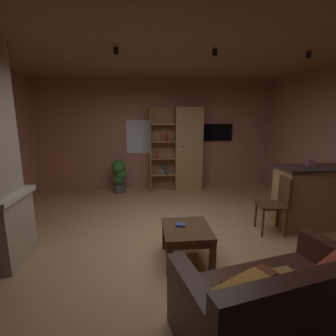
{
  "coord_description": "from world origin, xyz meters",
  "views": [
    {
      "loc": [
        -0.38,
        -3.43,
        1.84
      ],
      "look_at": [
        0.0,
        0.4,
        1.05
      ],
      "focal_mm": 26.56,
      "sensor_mm": 36.0,
      "label": 1
    }
  ],
  "objects_px": {
    "kitchen_bar_counter": "(316,196)",
    "leather_couch": "(278,308)",
    "tissue_box": "(311,162)",
    "bookshelf_cabinet": "(185,150)",
    "potted_floor_plant": "(119,174)",
    "table_book_0": "(181,225)",
    "coffee_table": "(187,234)",
    "wall_mounted_tv": "(217,132)",
    "dining_chair": "(277,201)"
  },
  "relations": [
    {
      "from": "table_book_0",
      "to": "kitchen_bar_counter",
      "type": "bearing_deg",
      "value": 17.36
    },
    {
      "from": "coffee_table",
      "to": "wall_mounted_tv",
      "type": "relative_size",
      "value": 0.89
    },
    {
      "from": "kitchen_bar_counter",
      "to": "tissue_box",
      "type": "relative_size",
      "value": 11.27
    },
    {
      "from": "tissue_box",
      "to": "leather_couch",
      "type": "height_order",
      "value": "tissue_box"
    },
    {
      "from": "kitchen_bar_counter",
      "to": "dining_chair",
      "type": "height_order",
      "value": "kitchen_bar_counter"
    },
    {
      "from": "bookshelf_cabinet",
      "to": "tissue_box",
      "type": "height_order",
      "value": "bookshelf_cabinet"
    },
    {
      "from": "kitchen_bar_counter",
      "to": "potted_floor_plant",
      "type": "relative_size",
      "value": 1.65
    },
    {
      "from": "bookshelf_cabinet",
      "to": "coffee_table",
      "type": "xyz_separation_m",
      "value": [
        -0.51,
        -3.25,
        -0.67
      ]
    },
    {
      "from": "kitchen_bar_counter",
      "to": "table_book_0",
      "type": "distance_m",
      "value": 2.55
    },
    {
      "from": "kitchen_bar_counter",
      "to": "table_book_0",
      "type": "height_order",
      "value": "kitchen_bar_counter"
    },
    {
      "from": "bookshelf_cabinet",
      "to": "kitchen_bar_counter",
      "type": "relative_size",
      "value": 1.54
    },
    {
      "from": "bookshelf_cabinet",
      "to": "dining_chair",
      "type": "xyz_separation_m",
      "value": [
        1.06,
        -2.61,
        -0.5
      ]
    },
    {
      "from": "wall_mounted_tv",
      "to": "dining_chair",
      "type": "bearing_deg",
      "value": -86.62
    },
    {
      "from": "leather_couch",
      "to": "table_book_0",
      "type": "distance_m",
      "value": 1.48
    },
    {
      "from": "dining_chair",
      "to": "wall_mounted_tv",
      "type": "height_order",
      "value": "wall_mounted_tv"
    },
    {
      "from": "wall_mounted_tv",
      "to": "bookshelf_cabinet",
      "type": "bearing_deg",
      "value": -166.76
    },
    {
      "from": "bookshelf_cabinet",
      "to": "leather_couch",
      "type": "distance_m",
      "value": 4.59
    },
    {
      "from": "bookshelf_cabinet",
      "to": "coffee_table",
      "type": "distance_m",
      "value": 3.36
    },
    {
      "from": "coffee_table",
      "to": "table_book_0",
      "type": "height_order",
      "value": "table_book_0"
    },
    {
      "from": "leather_couch",
      "to": "wall_mounted_tv",
      "type": "height_order",
      "value": "wall_mounted_tv"
    },
    {
      "from": "dining_chair",
      "to": "wall_mounted_tv",
      "type": "xyz_separation_m",
      "value": [
        -0.17,
        2.82,
        0.92
      ]
    },
    {
      "from": "bookshelf_cabinet",
      "to": "potted_floor_plant",
      "type": "xyz_separation_m",
      "value": [
        -1.65,
        -0.12,
        -0.58
      ]
    },
    {
      "from": "bookshelf_cabinet",
      "to": "potted_floor_plant",
      "type": "relative_size",
      "value": 2.55
    },
    {
      "from": "dining_chair",
      "to": "wall_mounted_tv",
      "type": "distance_m",
      "value": 2.97
    },
    {
      "from": "kitchen_bar_counter",
      "to": "coffee_table",
      "type": "bearing_deg",
      "value": -160.67
    },
    {
      "from": "dining_chair",
      "to": "potted_floor_plant",
      "type": "relative_size",
      "value": 1.12
    },
    {
      "from": "kitchen_bar_counter",
      "to": "leather_couch",
      "type": "relative_size",
      "value": 0.76
    },
    {
      "from": "potted_floor_plant",
      "to": "coffee_table",
      "type": "bearing_deg",
      "value": -70.03
    },
    {
      "from": "bookshelf_cabinet",
      "to": "potted_floor_plant",
      "type": "bearing_deg",
      "value": -175.76
    },
    {
      "from": "tissue_box",
      "to": "dining_chair",
      "type": "distance_m",
      "value": 0.94
    },
    {
      "from": "leather_couch",
      "to": "coffee_table",
      "type": "relative_size",
      "value": 2.55
    },
    {
      "from": "coffee_table",
      "to": "dining_chair",
      "type": "bearing_deg",
      "value": 22.48
    },
    {
      "from": "kitchen_bar_counter",
      "to": "leather_couch",
      "type": "height_order",
      "value": "kitchen_bar_counter"
    },
    {
      "from": "tissue_box",
      "to": "leather_couch",
      "type": "xyz_separation_m",
      "value": [
        -1.73,
        -2.2,
        -0.78
      ]
    },
    {
      "from": "kitchen_bar_counter",
      "to": "leather_couch",
      "type": "distance_m",
      "value": 2.8
    },
    {
      "from": "kitchen_bar_counter",
      "to": "table_book_0",
      "type": "xyz_separation_m",
      "value": [
        -2.43,
        -0.76,
        -0.06
      ]
    },
    {
      "from": "bookshelf_cabinet",
      "to": "leather_couch",
      "type": "xyz_separation_m",
      "value": [
        0.02,
        -4.53,
        -0.72
      ]
    },
    {
      "from": "tissue_box",
      "to": "potted_floor_plant",
      "type": "xyz_separation_m",
      "value": [
        -3.4,
        2.21,
        -0.64
      ]
    },
    {
      "from": "table_book_0",
      "to": "potted_floor_plant",
      "type": "height_order",
      "value": "potted_floor_plant"
    },
    {
      "from": "potted_floor_plant",
      "to": "wall_mounted_tv",
      "type": "xyz_separation_m",
      "value": [
        2.54,
        0.33,
        1.0
      ]
    },
    {
      "from": "leather_couch",
      "to": "wall_mounted_tv",
      "type": "xyz_separation_m",
      "value": [
        0.87,
        4.74,
        1.14
      ]
    },
    {
      "from": "kitchen_bar_counter",
      "to": "bookshelf_cabinet",
      "type": "bearing_deg",
      "value": 127.41
    },
    {
      "from": "kitchen_bar_counter",
      "to": "potted_floor_plant",
      "type": "bearing_deg",
      "value": 146.66
    },
    {
      "from": "coffee_table",
      "to": "wall_mounted_tv",
      "type": "height_order",
      "value": "wall_mounted_tv"
    },
    {
      "from": "dining_chair",
      "to": "bookshelf_cabinet",
      "type": "bearing_deg",
      "value": 112.15
    },
    {
      "from": "tissue_box",
      "to": "table_book_0",
      "type": "xyz_separation_m",
      "value": [
        -2.33,
        -0.86,
        -0.63
      ]
    },
    {
      "from": "tissue_box",
      "to": "table_book_0",
      "type": "height_order",
      "value": "tissue_box"
    },
    {
      "from": "kitchen_bar_counter",
      "to": "wall_mounted_tv",
      "type": "distance_m",
      "value": 2.95
    },
    {
      "from": "kitchen_bar_counter",
      "to": "leather_couch",
      "type": "bearing_deg",
      "value": -131.05
    },
    {
      "from": "coffee_table",
      "to": "wall_mounted_tv",
      "type": "distance_m",
      "value": 3.89
    }
  ]
}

